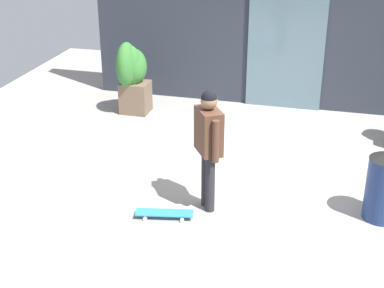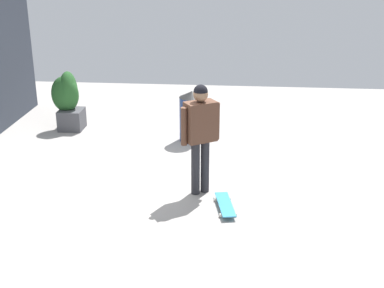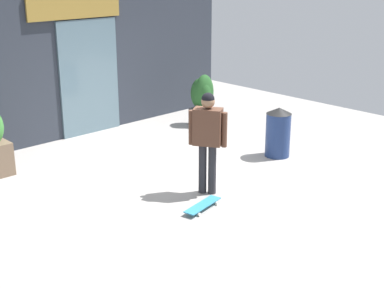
% 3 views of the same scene
% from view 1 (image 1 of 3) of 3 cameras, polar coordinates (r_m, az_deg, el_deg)
% --- Properties ---
extents(ground_plane, '(12.00, 12.00, 0.00)m').
position_cam_1_polar(ground_plane, '(8.77, 6.57, -3.00)').
color(ground_plane, '#9E9993').
extents(building_facade, '(7.60, 0.31, 3.37)m').
position_cam_1_polar(building_facade, '(11.16, 9.50, 12.05)').
color(building_facade, '#2D333D').
rests_on(building_facade, ground_plane).
extents(skateboarder, '(0.46, 0.54, 1.68)m').
position_cam_1_polar(skateboarder, '(7.38, 1.66, 0.59)').
color(skateboarder, '#28282D').
rests_on(skateboarder, ground_plane).
extents(skateboard, '(0.78, 0.34, 0.08)m').
position_cam_1_polar(skateboard, '(7.61, -2.79, -6.90)').
color(skateboard, teal).
rests_on(skateboard, ground_plane).
extents(planter_box_right, '(0.55, 0.72, 1.39)m').
position_cam_1_polar(planter_box_right, '(10.88, -6.05, 7.05)').
color(planter_box_right, brown).
rests_on(planter_box_right, ground_plane).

